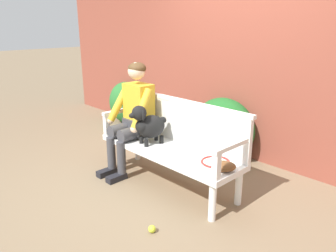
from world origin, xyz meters
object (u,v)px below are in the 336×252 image
at_px(tennis_racket, 216,161).
at_px(baseball_glove, 224,166).
at_px(dog_on_bench, 148,124).
at_px(tennis_ball, 152,229).
at_px(person_seated, 133,114).
at_px(garden_bench, 168,153).

bearing_deg(tennis_racket, baseball_glove, -31.87).
bearing_deg(baseball_glove, dog_on_bench, 142.68).
height_order(baseball_glove, tennis_ball, baseball_glove).
xyz_separation_m(dog_on_bench, tennis_ball, (0.79, -0.65, -0.63)).
distance_m(person_seated, tennis_racket, 1.20).
distance_m(dog_on_bench, baseball_glove, 1.03).
height_order(person_seated, dog_on_bench, person_seated).
relative_size(garden_bench, baseball_glove, 7.92).
height_order(dog_on_bench, baseball_glove, dog_on_bench).
xyz_separation_m(tennis_racket, baseball_glove, (0.18, -0.11, 0.04)).
height_order(garden_bench, baseball_glove, baseball_glove).
bearing_deg(tennis_racket, garden_bench, -172.20).
bearing_deg(dog_on_bench, tennis_racket, 10.25).
relative_size(person_seated, baseball_glove, 5.93).
height_order(person_seated, tennis_racket, person_seated).
xyz_separation_m(dog_on_bench, tennis_racket, (0.84, 0.15, -0.22)).
xyz_separation_m(garden_bench, baseball_glove, (0.77, -0.03, 0.10)).
distance_m(garden_bench, tennis_ball, 0.97).
height_order(person_seated, baseball_glove, person_seated).
height_order(garden_bench, tennis_ball, garden_bench).
xyz_separation_m(garden_bench, dog_on_bench, (-0.24, -0.07, 0.28)).
distance_m(person_seated, dog_on_bench, 0.34).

